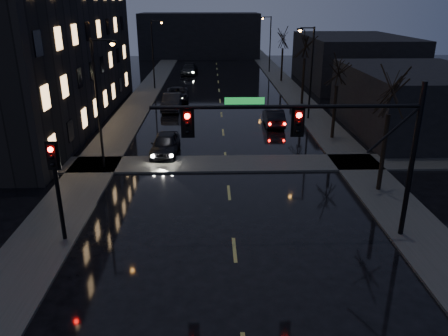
{
  "coord_description": "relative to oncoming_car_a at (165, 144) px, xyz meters",
  "views": [
    {
      "loc": [
        -0.92,
        -8.2,
        9.96
      ],
      "look_at": [
        -0.41,
        9.49,
        3.2
      ],
      "focal_mm": 35.0,
      "sensor_mm": 36.0,
      "label": 1
    }
  ],
  "objects": [
    {
      "name": "sidewalk_left",
      "position": [
        -4.35,
        14.35,
        -0.69
      ],
      "size": [
        3.0,
        140.0,
        0.12
      ],
      "primitive_type": "cube",
      "color": "#2D2D2B",
      "rests_on": "ground"
    },
    {
      "name": "sidewalk_right",
      "position": [
        12.65,
        14.35,
        -0.69
      ],
      "size": [
        3.0,
        140.0,
        0.12
      ],
      "primitive_type": "cube",
      "color": "#2D2D2B",
      "rests_on": "ground"
    },
    {
      "name": "sidewalk_cross",
      "position": [
        4.15,
        -2.15,
        -0.69
      ],
      "size": [
        40.0,
        3.0,
        0.12
      ],
      "primitive_type": "cube",
      "color": "#2D2D2B",
      "rests_on": "ground"
    },
    {
      "name": "apartment_block",
      "position": [
        -12.35,
        9.35,
        5.25
      ],
      "size": [
        12.0,
        30.0,
        12.0
      ],
      "primitive_type": "cube",
      "color": "black",
      "rests_on": "ground"
    },
    {
      "name": "commercial_right_near",
      "position": [
        19.65,
        5.35,
        1.75
      ],
      "size": [
        10.0,
        14.0,
        5.0
      ],
      "primitive_type": "cube",
      "color": "black",
      "rests_on": "ground"
    },
    {
      "name": "commercial_right_far",
      "position": [
        21.15,
        27.35,
        2.25
      ],
      "size": [
        12.0,
        18.0,
        6.0
      ],
      "primitive_type": "cube",
      "color": "black",
      "rests_on": "ground"
    },
    {
      "name": "far_block",
      "position": [
        1.15,
        57.35,
        3.25
      ],
      "size": [
        22.0,
        10.0,
        8.0
      ],
      "primitive_type": "cube",
      "color": "black",
      "rests_on": "ground"
    },
    {
      "name": "signal_mast",
      "position": [
        8.0,
        -11.65,
        4.12
      ],
      "size": [
        11.11,
        0.41,
        7.0
      ],
      "color": "black",
      "rests_on": "ground"
    },
    {
      "name": "signal_pole_left",
      "position": [
        -3.35,
        -11.66,
        2.26
      ],
      "size": [
        0.35,
        0.41,
        4.53
      ],
      "color": "black",
      "rests_on": "ground"
    },
    {
      "name": "tree_near",
      "position": [
        12.55,
        -6.65,
        5.46
      ],
      "size": [
        3.52,
        3.52,
        8.08
      ],
      "color": "black",
      "rests_on": "ground"
    },
    {
      "name": "tree_mid_a",
      "position": [
        12.55,
        3.35,
        5.07
      ],
      "size": [
        3.3,
        3.3,
        7.58
      ],
      "color": "black",
      "rests_on": "ground"
    },
    {
      "name": "tree_mid_b",
      "position": [
        12.55,
        15.35,
        5.86
      ],
      "size": [
        3.74,
        3.74,
        8.59
      ],
      "color": "black",
      "rests_on": "ground"
    },
    {
      "name": "tree_far",
      "position": [
        12.55,
        29.35,
        5.31
      ],
      "size": [
        3.43,
        3.43,
        7.88
      ],
      "color": "black",
      "rests_on": "ground"
    },
    {
      "name": "streetlight_l_near",
      "position": [
        -3.43,
        -2.65,
        4.02
      ],
      "size": [
        1.53,
        0.28,
        8.0
      ],
      "color": "black",
      "rests_on": "ground"
    },
    {
      "name": "streetlight_l_far",
      "position": [
        -3.43,
        24.35,
        4.02
      ],
      "size": [
        1.53,
        0.28,
        8.0
      ],
      "color": "black",
      "rests_on": "ground"
    },
    {
      "name": "streetlight_r_mid",
      "position": [
        11.73,
        9.35,
        4.02
      ],
      "size": [
        1.53,
        0.28,
        8.0
      ],
      "color": "black",
      "rests_on": "ground"
    },
    {
      "name": "streetlight_r_far",
      "position": [
        11.73,
        37.35,
        4.02
      ],
      "size": [
        1.53,
        0.28,
        8.0
      ],
      "color": "black",
      "rests_on": "ground"
    },
    {
      "name": "oncoming_car_a",
      "position": [
        0.0,
        0.0,
        0.0
      ],
      "size": [
        1.99,
        4.5,
        1.51
      ],
      "primitive_type": "imported",
      "rotation": [
        0.0,
        0.0,
        -0.05
      ],
      "color": "black",
      "rests_on": "ground"
    },
    {
      "name": "oncoming_car_b",
      "position": [
        -0.64,
        13.34,
        0.05
      ],
      "size": [
        1.82,
        4.89,
        1.6
      ],
      "primitive_type": "imported",
      "rotation": [
        0.0,
        0.0,
        -0.03
      ],
      "color": "black",
      "rests_on": "ground"
    },
    {
      "name": "oncoming_car_c",
      "position": [
        -0.41,
        17.75,
        -0.05
      ],
      "size": [
        2.61,
        5.2,
        1.41
      ],
      "primitive_type": "imported",
      "rotation": [
        0.0,
        0.0,
        0.05
      ],
      "color": "black",
      "rests_on": "ground"
    },
    {
      "name": "oncoming_car_d",
      "position": [
        0.04,
        35.68,
        -0.0
      ],
      "size": [
        2.56,
        5.36,
        1.51
      ],
      "primitive_type": "imported",
      "rotation": [
        0.0,
        0.0,
        -0.09
      ],
      "color": "black",
      "rests_on": "ground"
    },
    {
      "name": "lead_car",
      "position": [
        8.53,
        7.42,
        -0.03
      ],
      "size": [
        1.55,
        4.38,
        1.44
      ],
      "primitive_type": "imported",
      "rotation": [
        0.0,
        0.0,
        3.13
      ],
      "color": "black",
      "rests_on": "ground"
    }
  ]
}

